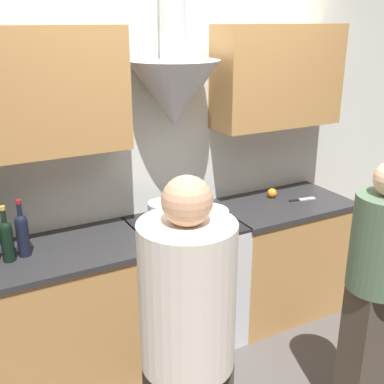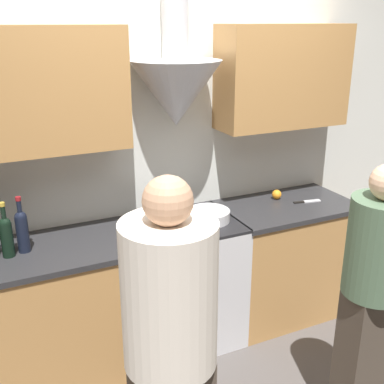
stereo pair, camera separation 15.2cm
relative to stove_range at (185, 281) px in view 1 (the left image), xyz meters
name	(u,v)px [view 1 (the left image)]	position (x,y,z in m)	size (l,w,h in m)	color
ground_plane	(209,364)	(0.00, -0.35, -0.45)	(12.00, 12.00, 0.00)	#4C4744
wall_back	(157,132)	(-0.07, 0.27, 1.01)	(8.40, 0.58, 2.60)	silver
counter_left	(37,322)	(-1.01, 0.00, 0.00)	(1.36, 0.62, 0.90)	#B27F47
counter_right	(279,256)	(0.82, 0.00, 0.00)	(0.98, 0.62, 0.90)	#B27F47
stove_range	(185,281)	(0.00, 0.00, 0.00)	(0.69, 0.60, 0.90)	silver
wine_bottle_5	(7,239)	(-1.11, -0.01, 0.58)	(0.07, 0.07, 0.33)	black
wine_bottle_6	(22,233)	(-1.03, 0.02, 0.59)	(0.07, 0.07, 0.34)	black
stock_pot	(164,215)	(-0.15, -0.01, 0.53)	(0.21, 0.21, 0.18)	silver
mixing_bowl	(207,215)	(0.15, -0.03, 0.48)	(0.29, 0.29, 0.07)	silver
orange_fruit	(272,193)	(0.81, 0.12, 0.48)	(0.07, 0.07, 0.07)	orange
chefs_knife	(302,199)	(0.98, -0.04, 0.45)	(0.22, 0.06, 0.01)	silver
person_foreground_left	(188,356)	(-0.62, -1.22, 0.46)	(0.37, 0.37, 1.67)	#473D33
person_foreground_right	(376,289)	(0.53, -1.15, 0.40)	(0.32, 0.32, 1.55)	#473D33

